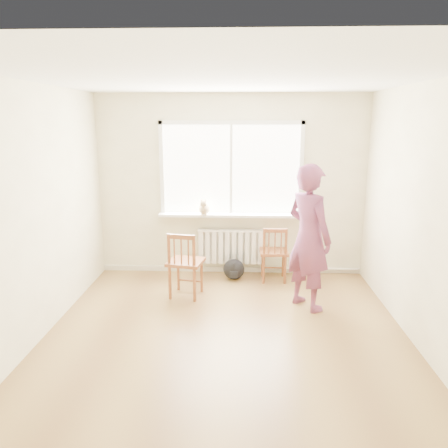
# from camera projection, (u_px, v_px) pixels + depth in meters

# --- Properties ---
(floor) EXTENTS (4.50, 4.50, 0.00)m
(floor) POSITION_uv_depth(u_px,v_px,m) (225.00, 342.00, 4.67)
(floor) COLOR olive
(floor) RESTS_ON ground
(ceiling) EXTENTS (4.50, 4.50, 0.00)m
(ceiling) POSITION_uv_depth(u_px,v_px,m) (226.00, 77.00, 4.04)
(ceiling) COLOR white
(ceiling) RESTS_ON back_wall
(back_wall) EXTENTS (4.00, 0.01, 2.70)m
(back_wall) POSITION_uv_depth(u_px,v_px,m) (231.00, 186.00, 6.54)
(back_wall) COLOR #EEE7BE
(back_wall) RESTS_ON ground
(window) EXTENTS (2.12, 0.05, 1.42)m
(window) POSITION_uv_depth(u_px,v_px,m) (231.00, 165.00, 6.44)
(window) COLOR white
(window) RESTS_ON back_wall
(windowsill) EXTENTS (2.15, 0.22, 0.04)m
(windowsill) POSITION_uv_depth(u_px,v_px,m) (231.00, 215.00, 6.53)
(windowsill) COLOR white
(windowsill) RESTS_ON back_wall
(radiator) EXTENTS (1.00, 0.12, 0.55)m
(radiator) POSITION_uv_depth(u_px,v_px,m) (231.00, 246.00, 6.66)
(radiator) COLOR white
(radiator) RESTS_ON back_wall
(heating_pipe) EXTENTS (1.40, 0.04, 0.04)m
(heating_pipe) POSITION_uv_depth(u_px,v_px,m) (312.00, 269.00, 6.73)
(heating_pipe) COLOR silver
(heating_pipe) RESTS_ON back_wall
(baseboard) EXTENTS (4.00, 0.03, 0.08)m
(baseboard) POSITION_uv_depth(u_px,v_px,m) (231.00, 269.00, 6.83)
(baseboard) COLOR beige
(baseboard) RESTS_ON ground
(chair_left) EXTENTS (0.51, 0.50, 0.90)m
(chair_left) POSITION_uv_depth(u_px,v_px,m) (185.00, 265.00, 5.76)
(chair_left) COLOR brown
(chair_left) RESTS_ON floor
(chair_right) EXTENTS (0.41, 0.39, 0.82)m
(chair_right) POSITION_uv_depth(u_px,v_px,m) (274.00, 254.00, 6.35)
(chair_right) COLOR brown
(chair_right) RESTS_ON floor
(person) EXTENTS (0.75, 0.79, 1.82)m
(person) POSITION_uv_depth(u_px,v_px,m) (309.00, 238.00, 5.36)
(person) COLOR #C54152
(person) RESTS_ON floor
(cat) EXTENTS (0.18, 0.39, 0.26)m
(cat) POSITION_uv_depth(u_px,v_px,m) (204.00, 208.00, 6.43)
(cat) COLOR beige
(cat) RESTS_ON windowsill
(backpack) EXTENTS (0.37, 0.33, 0.31)m
(backpack) POSITION_uv_depth(u_px,v_px,m) (234.00, 269.00, 6.48)
(backpack) COLOR black
(backpack) RESTS_ON floor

